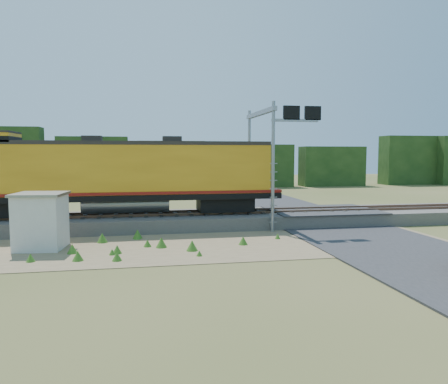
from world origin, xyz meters
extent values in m
plane|color=#475123|center=(0.00, 0.00, 0.00)|extent=(140.00, 140.00, 0.00)
cube|color=slate|center=(0.00, 6.00, 0.40)|extent=(70.00, 5.00, 0.80)
cube|color=brown|center=(0.00, 5.28, 0.88)|extent=(70.00, 0.10, 0.16)
cube|color=brown|center=(0.00, 6.72, 0.88)|extent=(70.00, 0.10, 0.16)
cube|color=#8C7754|center=(-2.00, 0.50, 0.01)|extent=(26.00, 8.00, 0.03)
cube|color=#38383A|center=(7.00, 6.00, 0.83)|extent=(7.00, 5.20, 0.06)
cube|color=#38383A|center=(7.00, 22.00, 0.04)|extent=(7.00, 24.00, 0.08)
cube|color=#193513|center=(0.00, 38.00, 3.25)|extent=(36.00, 3.00, 6.50)
cube|color=#193513|center=(40.00, 38.00, 3.00)|extent=(50.00, 3.00, 6.00)
cube|color=black|center=(-11.78, 6.00, 1.38)|extent=(3.38, 2.16, 0.84)
cube|color=black|center=(0.42, 6.00, 1.38)|extent=(3.38, 2.16, 0.84)
cube|color=black|center=(-5.68, 6.00, 1.97)|extent=(18.78, 2.82, 0.34)
cylinder|color=gray|center=(-5.68, 6.00, 1.52)|extent=(5.16, 1.13, 1.13)
cube|color=gold|center=(-5.68, 6.00, 3.60)|extent=(17.37, 2.72, 2.91)
cube|color=maroon|center=(-5.68, 6.00, 2.26)|extent=(18.78, 2.86, 0.17)
cube|color=#28231E|center=(-5.68, 6.00, 5.17)|extent=(17.37, 2.77, 0.23)
cube|color=#28231E|center=(-7.56, 6.00, 5.38)|extent=(1.13, 0.94, 0.42)
cube|color=#28231E|center=(-2.86, 6.00, 5.38)|extent=(1.13, 0.94, 0.42)
cube|color=silver|center=(-9.46, 0.87, 1.29)|extent=(2.29, 2.29, 2.58)
cube|color=gray|center=(-9.46, 0.87, 2.63)|extent=(2.52, 2.52, 0.12)
cylinder|color=gray|center=(2.70, 3.20, 3.76)|extent=(0.19, 0.19, 7.52)
cylinder|color=gray|center=(2.70, 8.80, 3.76)|extent=(0.19, 0.19, 7.52)
cube|color=gray|center=(2.70, 6.00, 7.09)|extent=(0.27, 6.20, 0.27)
cube|color=gray|center=(3.99, 3.20, 6.45)|extent=(2.79, 0.16, 0.16)
cube|color=black|center=(3.77, 3.20, 6.88)|extent=(0.97, 0.16, 0.81)
cube|color=black|center=(5.06, 3.20, 6.88)|extent=(0.97, 0.16, 0.81)
camera|label=1|loc=(-4.75, -20.90, 4.53)|focal=35.00mm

